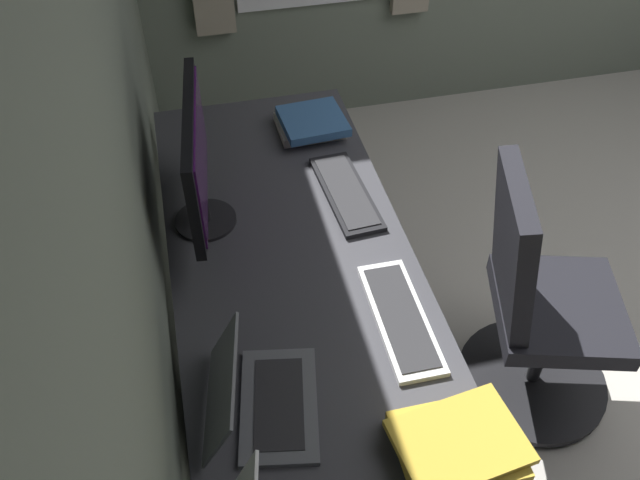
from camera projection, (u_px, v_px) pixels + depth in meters
name	position (u px, v px, depth m)	size (l,w,h in m)	color
wall_back	(103.00, 162.00, 1.48)	(4.57, 0.10, 2.60)	slate
desk	(304.00, 310.00, 1.99)	(2.13, 0.75, 0.73)	#38383D
drawer_pedestal	(313.00, 433.00, 2.05)	(0.40, 0.51, 0.69)	#38383D
monitor_primary	(197.00, 160.00, 2.00)	(0.58, 0.20, 0.43)	black
laptop_leftmost	(256.00, 398.00, 1.65)	(0.38, 0.33, 0.18)	#595B60
keyboard_main	(346.00, 193.00, 2.26)	(0.43, 0.17, 0.02)	black
keyboard_spare	(400.00, 318.00, 1.87)	(0.42, 0.14, 0.02)	silver
book_stack_near	(458.00, 445.00, 1.57)	(0.25, 0.32, 0.07)	#3D8456
book_stack_far	(311.00, 123.00, 2.51)	(0.25, 0.25, 0.07)	beige
office_chair	(536.00, 309.00, 2.26)	(0.56, 0.60, 0.97)	black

